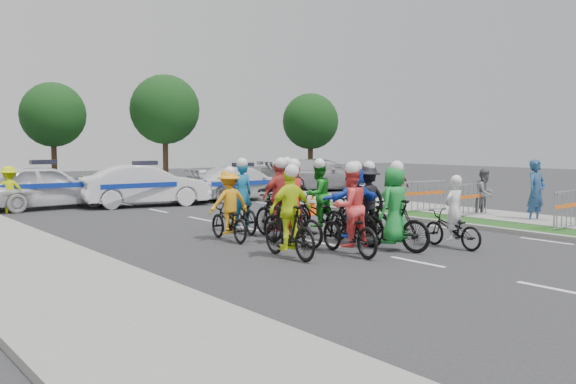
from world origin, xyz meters
TOP-DOWN VIEW (x-y plane):
  - ground at (0.00, 0.00)m, footprint 90.00×90.00m
  - curb_right at (5.10, 5.00)m, footprint 0.20×60.00m
  - grass_strip at (5.80, 5.00)m, footprint 1.20×60.00m
  - sidewalk_right at (7.60, 5.00)m, footprint 2.40×60.00m
  - sidewalk_left at (-6.50, 5.00)m, footprint 3.00×60.00m
  - rider_0 at (1.96, 0.71)m, footprint 0.62×1.66m
  - rider_1 at (0.64, 1.27)m, footprint 0.92×1.97m
  - rider_2 at (-0.52, 1.46)m, footprint 0.91×2.03m
  - rider_3 at (-1.78, 1.90)m, footprint 1.01×1.89m
  - rider_4 at (1.27, 2.81)m, footprint 1.13×1.97m
  - rider_5 at (0.57, 2.52)m, footprint 1.61×1.92m
  - rider_6 at (-0.78, 3.16)m, footprint 0.92×2.06m
  - rider_7 at (1.81, 3.56)m, footprint 0.78×1.73m
  - rider_8 at (1.00, 4.39)m, footprint 0.92×2.02m
  - rider_9 at (-0.32, 4.30)m, footprint 1.04×1.95m
  - rider_10 at (-1.57, 4.68)m, footprint 1.05×1.83m
  - rider_11 at (0.59, 5.28)m, footprint 1.61×1.92m
  - rider_12 at (-0.54, 5.75)m, footprint 0.98×2.04m
  - rider_13 at (1.45, 6.17)m, footprint 0.78×1.70m
  - police_car_0 at (-2.97, 15.20)m, footprint 4.90×2.37m
  - police_car_1 at (0.38, 13.90)m, footprint 4.91×2.42m
  - police_car_2 at (4.79, 13.96)m, footprint 4.94×2.27m
  - civilian_sedan at (10.21, 15.99)m, footprint 5.64×2.99m
  - civilian_suv at (12.25, 17.84)m, footprint 5.57×2.72m
  - spectator_0 at (7.45, 2.09)m, footprint 0.70×0.47m
  - spectator_1 at (7.55, 3.96)m, footprint 0.80×0.64m
  - spectator_2 at (7.71, 7.84)m, footprint 0.92×0.43m
  - marshal_hiviz at (-4.36, 14.36)m, footprint 1.15×0.83m
  - barrier_0 at (6.70, 0.56)m, footprint 2.03×0.66m
  - barrier_1 at (6.70, 3.93)m, footprint 2.02×0.61m
  - barrier_2 at (6.70, 5.75)m, footprint 2.04×0.67m
  - cone_0 at (3.61, 7.87)m, footprint 0.40×0.40m
  - cone_1 at (6.36, 12.94)m, footprint 0.40×0.40m
  - tree_1 at (9.00, 30.00)m, footprint 4.55×4.55m
  - tree_2 at (18.00, 26.00)m, footprint 3.85×3.85m
  - tree_4 at (3.00, 34.00)m, footprint 4.20×4.20m

SIDE VIEW (x-z plane):
  - ground at x=0.00m, z-range 0.00..0.00m
  - grass_strip at x=5.80m, z-range 0.00..0.11m
  - curb_right at x=5.10m, z-range 0.00..0.12m
  - sidewalk_right at x=7.60m, z-range 0.00..0.13m
  - sidewalk_left at x=-6.50m, z-range 0.00..0.13m
  - cone_0 at x=3.61m, z-range -0.01..0.69m
  - cone_1 at x=6.36m, z-range -0.01..0.69m
  - rider_0 at x=1.96m, z-range -0.28..1.39m
  - barrier_0 at x=6.70m, z-range 0.00..1.12m
  - barrier_1 at x=6.70m, z-range 0.00..1.12m
  - barrier_2 at x=6.70m, z-range 0.00..1.12m
  - rider_12 at x=-0.54m, z-range -0.34..1.66m
  - rider_6 at x=-0.78m, z-range -0.35..1.69m
  - rider_13 at x=1.45m, z-range -0.19..1.55m
  - rider_7 at x=1.81m, z-range -0.20..1.60m
  - police_car_2 at x=4.79m, z-range 0.00..1.40m
  - rider_10 at x=-1.57m, z-range -0.20..1.62m
  - rider_8 at x=1.00m, z-range -0.26..1.73m
  - rider_2 at x=-0.52m, z-range -0.26..1.74m
  - rider_3 at x=-1.78m, z-range -0.23..1.73m
  - rider_4 at x=1.27m, z-range -0.22..1.73m
  - civilian_suv at x=12.25m, z-range 0.00..1.52m
  - spectator_2 at x=7.71m, z-range 0.00..1.54m
  - police_car_1 at x=0.38m, z-range 0.00..1.55m
  - rider_9 at x=-0.32m, z-range -0.24..1.79m
  - rider_1 at x=0.64m, z-range -0.23..1.78m
  - civilian_sedan at x=10.21m, z-range 0.00..1.56m
  - spectator_1 at x=7.55m, z-range 0.00..1.57m
  - marshal_hiviz at x=-4.36m, z-range 0.00..1.61m
  - police_car_0 at x=-2.97m, z-range 0.00..1.61m
  - rider_5 at x=0.57m, z-range -0.16..1.81m
  - rider_11 at x=0.59m, z-range -0.17..1.85m
  - spectator_0 at x=7.45m, z-range 0.00..1.90m
  - tree_2 at x=18.00m, z-range 0.95..6.72m
  - tree_4 at x=3.00m, z-range 1.04..7.34m
  - tree_1 at x=9.00m, z-range 1.12..7.95m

